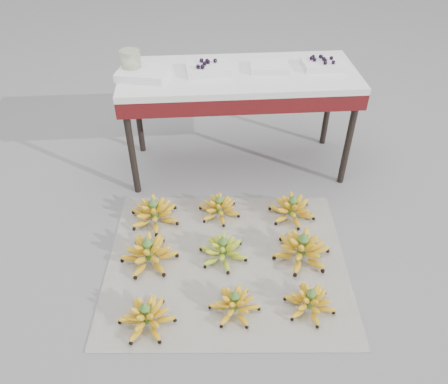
{
  "coord_description": "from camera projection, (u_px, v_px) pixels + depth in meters",
  "views": [
    {
      "loc": [
        -0.21,
        -1.49,
        1.75
      ],
      "look_at": [
        -0.07,
        0.35,
        0.24
      ],
      "focal_mm": 35.0,
      "sensor_mm": 36.0,
      "label": 1
    }
  ],
  "objects": [
    {
      "name": "bunch_mid_center",
      "position": [
        223.0,
        250.0,
        2.29
      ],
      "size": [
        0.31,
        0.31,
        0.16
      ],
      "rotation": [
        0.0,
        0.0,
        0.24
      ],
      "color": "#90B029",
      "rests_on": "newspaper_mat"
    },
    {
      "name": "tray_far_left",
      "position": [
        143.0,
        74.0,
        2.49
      ],
      "size": [
        0.32,
        0.26,
        0.04
      ],
      "color": "silver",
      "rests_on": "vendor_table"
    },
    {
      "name": "bunch_back_right",
      "position": [
        292.0,
        209.0,
        2.54
      ],
      "size": [
        0.3,
        0.3,
        0.16
      ],
      "rotation": [
        0.0,
        0.0,
        0.11
      ],
      "color": "yellow",
      "rests_on": "newspaper_mat"
    },
    {
      "name": "tray_left",
      "position": [
        208.0,
        68.0,
        2.55
      ],
      "size": [
        0.27,
        0.21,
        0.07
      ],
      "color": "silver",
      "rests_on": "vendor_table"
    },
    {
      "name": "bunch_back_left",
      "position": [
        154.0,
        213.0,
        2.51
      ],
      "size": [
        0.35,
        0.35,
        0.18
      ],
      "rotation": [
        0.0,
        0.0,
        0.24
      ],
      "color": "yellow",
      "rests_on": "newspaper_mat"
    },
    {
      "name": "bunch_back_center",
      "position": [
        219.0,
        208.0,
        2.56
      ],
      "size": [
        0.27,
        0.27,
        0.15
      ],
      "rotation": [
        0.0,
        0.0,
        0.15
      ],
      "color": "yellow",
      "rests_on": "newspaper_mat"
    },
    {
      "name": "tray_right",
      "position": [
        269.0,
        67.0,
        2.57
      ],
      "size": [
        0.24,
        0.18,
        0.04
      ],
      "color": "silver",
      "rests_on": "vendor_table"
    },
    {
      "name": "bunch_mid_right",
      "position": [
        302.0,
        249.0,
        2.29
      ],
      "size": [
        0.38,
        0.38,
        0.18
      ],
      "rotation": [
        0.0,
        0.0,
        -0.3
      ],
      "color": "yellow",
      "rests_on": "newspaper_mat"
    },
    {
      "name": "tray_far_right",
      "position": [
        323.0,
        64.0,
        2.6
      ],
      "size": [
        0.24,
        0.18,
        0.06
      ],
      "color": "silver",
      "rests_on": "vendor_table"
    },
    {
      "name": "bunch_mid_left",
      "position": [
        149.0,
        253.0,
        2.27
      ],
      "size": [
        0.31,
        0.31,
        0.18
      ],
      "rotation": [
        0.0,
        0.0,
        -0.07
      ],
      "color": "yellow",
      "rests_on": "newspaper_mat"
    },
    {
      "name": "vendor_table",
      "position": [
        239.0,
        84.0,
        2.61
      ],
      "size": [
        1.4,
        0.56,
        0.67
      ],
      "color": "black",
      "rests_on": "ground"
    },
    {
      "name": "glass_jar",
      "position": [
        131.0,
        62.0,
        2.5
      ],
      "size": [
        0.11,
        0.11,
        0.14
      ],
      "primitive_type": "cylinder",
      "rotation": [
        0.0,
        0.0,
        0.01
      ],
      "color": "beige",
      "rests_on": "vendor_table"
    },
    {
      "name": "bunch_front_right",
      "position": [
        310.0,
        301.0,
        2.05
      ],
      "size": [
        0.29,
        0.29,
        0.15
      ],
      "rotation": [
        0.0,
        0.0,
        0.26
      ],
      "color": "yellow",
      "rests_on": "newspaper_mat"
    },
    {
      "name": "bunch_front_center",
      "position": [
        234.0,
        304.0,
        2.04
      ],
      "size": [
        0.3,
        0.3,
        0.14
      ],
      "rotation": [
        0.0,
        0.0,
        -0.34
      ],
      "color": "yellow",
      "rests_on": "newspaper_mat"
    },
    {
      "name": "ground",
      "position": [
        243.0,
        270.0,
        2.27
      ],
      "size": [
        60.0,
        60.0,
        0.0
      ],
      "primitive_type": "plane",
      "color": "slate",
      "rests_on": "ground"
    },
    {
      "name": "newspaper_mat",
      "position": [
        227.0,
        262.0,
        2.31
      ],
      "size": [
        1.32,
        1.14,
        0.01
      ],
      "primitive_type": "cube",
      "rotation": [
        0.0,
        0.0,
        -0.07
      ],
      "color": "white",
      "rests_on": "ground"
    },
    {
      "name": "bunch_front_left",
      "position": [
        147.0,
        317.0,
        1.98
      ],
      "size": [
        0.31,
        0.31,
        0.16
      ],
      "rotation": [
        0.0,
        0.0,
        -0.26
      ],
      "color": "yellow",
      "rests_on": "newspaper_mat"
    }
  ]
}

